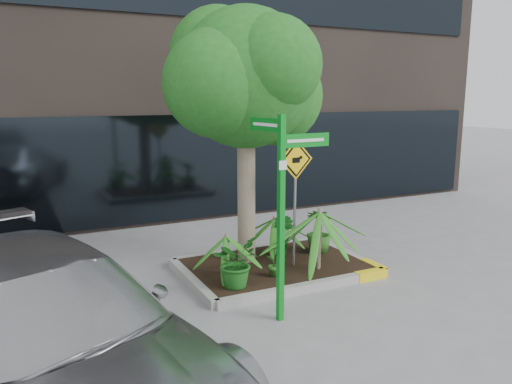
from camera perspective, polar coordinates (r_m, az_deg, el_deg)
name	(u,v)px	position (r m, az deg, el deg)	size (l,w,h in m)	color
ground	(273,278)	(8.89, 1.99, -9.81)	(80.00, 80.00, 0.00)	gray
planter	(277,266)	(9.18, 2.46, -8.44)	(3.35, 2.36, 0.15)	#9E9E99
tree	(245,78)	(8.87, -1.22, 12.85)	(3.14, 2.79, 4.72)	gray
palm_front	(320,212)	(8.68, 7.30, -2.29)	(1.23, 1.23, 1.37)	gray
palm_left	(226,236)	(8.45, -3.41, -5.05)	(0.81, 0.81, 0.90)	gray
palm_back	(275,219)	(9.53, 2.15, -3.08)	(0.83, 0.83, 0.93)	gray
parked_car	(44,331)	(5.68, -23.06, -14.44)	(2.22, 5.46, 1.58)	#B2B3B8
shrub_a	(235,261)	(7.99, -2.38, -7.94)	(0.74, 0.74, 0.82)	#1B5E1A
shrub_b	(319,231)	(9.76, 7.22, -4.40)	(0.48, 0.48, 0.86)	#2A681F
shrub_c	(274,258)	(8.45, 2.10, -7.54)	(0.34, 0.34, 0.64)	#2B6820
shrub_d	(282,235)	(9.51, 2.96, -4.88)	(0.45, 0.45, 0.82)	#1C6320
street_sign_post	(282,195)	(6.87, 3.01, -0.38)	(0.88, 0.85, 2.91)	#0C891E
cattle_sign	(295,181)	(8.69, 4.53, 1.21)	(0.70, 0.11, 2.27)	slate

